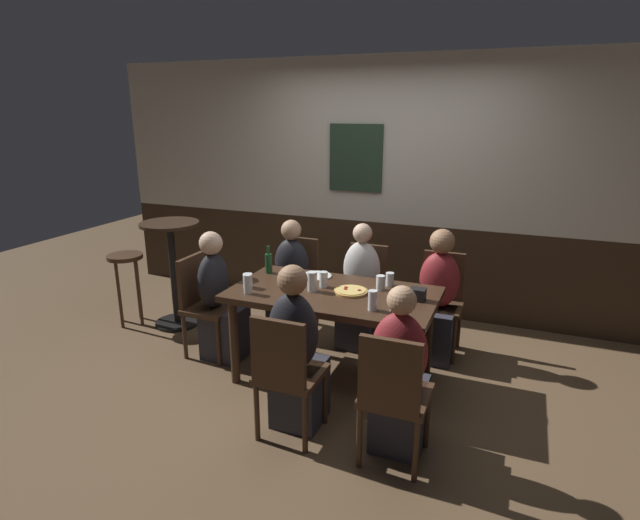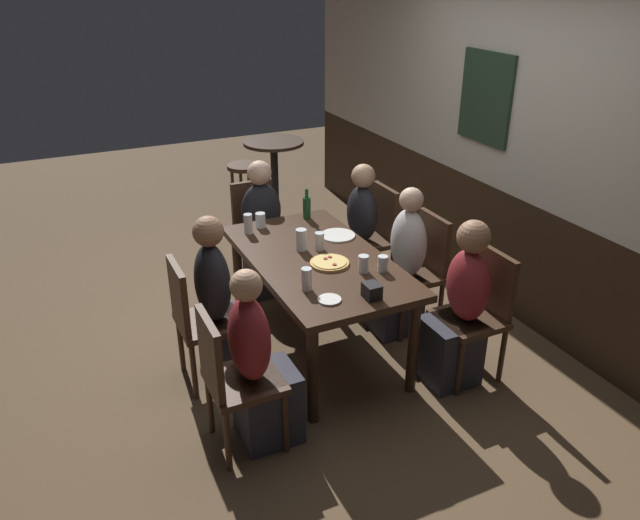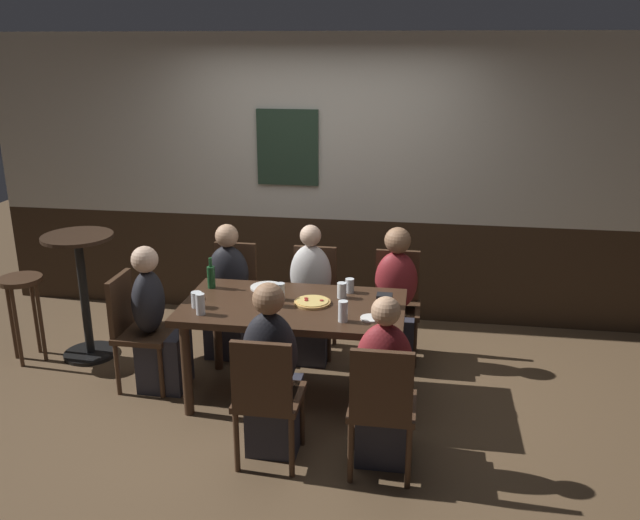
# 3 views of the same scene
# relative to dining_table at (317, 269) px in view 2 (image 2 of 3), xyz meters

# --- Properties ---
(ground_plane) EXTENTS (12.00, 12.00, 0.00)m
(ground_plane) POSITION_rel_dining_table_xyz_m (0.00, 0.00, -0.65)
(ground_plane) COLOR brown
(wall_back) EXTENTS (6.40, 0.13, 2.60)m
(wall_back) POSITION_rel_dining_table_xyz_m (-0.00, 1.65, 0.65)
(wall_back) COLOR #332316
(wall_back) RESTS_ON ground_plane
(dining_table) EXTENTS (1.58, 0.86, 0.74)m
(dining_table) POSITION_rel_dining_table_xyz_m (0.00, 0.00, 0.00)
(dining_table) COLOR #382316
(dining_table) RESTS_ON ground_plane
(chair_mid_far) EXTENTS (0.40, 0.40, 0.88)m
(chair_mid_far) POSITION_rel_dining_table_xyz_m (0.00, 0.85, -0.16)
(chair_mid_far) COLOR #422B1C
(chair_mid_far) RESTS_ON ground_plane
(chair_mid_near) EXTENTS (0.40, 0.40, 0.88)m
(chair_mid_near) POSITION_rel_dining_table_xyz_m (0.00, -0.85, -0.16)
(chair_mid_near) COLOR #422B1C
(chair_mid_near) RESTS_ON ground_plane
(chair_right_far) EXTENTS (0.40, 0.40, 0.88)m
(chair_right_far) POSITION_rel_dining_table_xyz_m (0.69, 0.85, -0.16)
(chair_right_far) COLOR #422B1C
(chair_right_far) RESTS_ON ground_plane
(chair_left_far) EXTENTS (0.40, 0.40, 0.88)m
(chair_left_far) POSITION_rel_dining_table_xyz_m (-0.69, 0.85, -0.16)
(chair_left_far) COLOR #422B1C
(chair_left_far) RESTS_ON ground_plane
(chair_right_near) EXTENTS (0.40, 0.40, 0.88)m
(chair_right_near) POSITION_rel_dining_table_xyz_m (0.69, -0.85, -0.16)
(chair_right_near) COLOR #422B1C
(chair_right_near) RESTS_ON ground_plane
(chair_head_west) EXTENTS (0.40, 0.40, 0.88)m
(chair_head_west) POSITION_rel_dining_table_xyz_m (-1.20, 0.00, -0.16)
(chair_head_west) COLOR #422B1C
(chair_head_west) RESTS_ON ground_plane
(person_mid_far) EXTENTS (0.34, 0.37, 1.12)m
(person_mid_far) POSITION_rel_dining_table_xyz_m (-0.00, 0.68, -0.18)
(person_mid_far) COLOR #2D2D38
(person_mid_far) RESTS_ON ground_plane
(person_mid_near) EXTENTS (0.34, 0.37, 1.16)m
(person_mid_near) POSITION_rel_dining_table_xyz_m (0.00, -0.68, -0.16)
(person_mid_near) COLOR #2D2D38
(person_mid_near) RESTS_ON ground_plane
(person_right_far) EXTENTS (0.34, 0.37, 1.13)m
(person_right_far) POSITION_rel_dining_table_xyz_m (0.69, 0.68, -0.17)
(person_right_far) COLOR #2D2D38
(person_right_far) RESTS_ON ground_plane
(person_left_far) EXTENTS (0.34, 0.37, 1.10)m
(person_left_far) POSITION_rel_dining_table_xyz_m (-0.69, 0.68, -0.19)
(person_left_far) COLOR #2D2D38
(person_left_far) RESTS_ON ground_plane
(person_right_near) EXTENTS (0.34, 0.37, 1.12)m
(person_right_near) POSITION_rel_dining_table_xyz_m (0.69, -0.68, -0.19)
(person_right_near) COLOR #2D2D38
(person_right_near) RESTS_ON ground_plane
(person_head_west) EXTENTS (0.37, 0.34, 1.12)m
(person_head_west) POSITION_rel_dining_table_xyz_m (-1.04, 0.00, -0.18)
(person_head_west) COLOR #2D2D38
(person_head_west) RESTS_ON ground_plane
(pizza) EXTENTS (0.26, 0.26, 0.03)m
(pizza) POSITION_rel_dining_table_xyz_m (0.13, 0.03, 0.10)
(pizza) COLOR tan
(pizza) RESTS_ON dining_table
(pint_glass_pale) EXTENTS (0.06, 0.06, 0.14)m
(pint_glass_pale) POSITION_rel_dining_table_xyz_m (0.39, -0.25, 0.15)
(pint_glass_pale) COLOR silver
(pint_glass_pale) RESTS_ON dining_table
(tumbler_water) EXTENTS (0.07, 0.07, 0.11)m
(tumbler_water) POSITION_rel_dining_table_xyz_m (0.32, 0.18, 0.14)
(tumbler_water) COLOR silver
(tumbler_water) RESTS_ON dining_table
(beer_glass_half) EXTENTS (0.07, 0.07, 0.13)m
(beer_glass_half) POSITION_rel_dining_table_xyz_m (-0.11, 0.07, 0.14)
(beer_glass_half) COLOR silver
(beer_glass_half) RESTS_ON dining_table
(beer_glass_tall) EXTENTS (0.06, 0.06, 0.15)m
(beer_glass_tall) POSITION_rel_dining_table_xyz_m (-0.59, -0.28, 0.15)
(beer_glass_tall) COLOR silver
(beer_glass_tall) RESTS_ON dining_table
(pint_glass_amber) EXTENTS (0.07, 0.07, 0.11)m
(pint_glass_amber) POSITION_rel_dining_table_xyz_m (-0.66, -0.16, 0.13)
(pint_glass_amber) COLOR silver
(pint_glass_amber) RESTS_ON dining_table
(tumbler_short) EXTENTS (0.07, 0.07, 0.11)m
(tumbler_short) POSITION_rel_dining_table_xyz_m (0.37, 0.29, 0.13)
(tumbler_short) COLOR silver
(tumbler_short) RESTS_ON dining_table
(highball_clear) EXTENTS (0.08, 0.08, 0.15)m
(highball_clear) POSITION_rel_dining_table_xyz_m (-0.15, -0.05, 0.15)
(highball_clear) COLOR silver
(highball_clear) RESTS_ON dining_table
(beer_bottle_green) EXTENTS (0.06, 0.06, 0.24)m
(beer_bottle_green) POSITION_rel_dining_table_xyz_m (-0.67, 0.23, 0.18)
(beer_bottle_green) COLOR #194723
(beer_bottle_green) RESTS_ON dining_table
(plate_white_large) EXTENTS (0.25, 0.25, 0.01)m
(plate_white_large) POSITION_rel_dining_table_xyz_m (-0.26, 0.29, 0.09)
(plate_white_large) COLOR white
(plate_white_large) RESTS_ON dining_table
(plate_white_small) EXTENTS (0.14, 0.14, 0.01)m
(plate_white_small) POSITION_rel_dining_table_xyz_m (0.57, -0.18, 0.09)
(plate_white_small) COLOR white
(plate_white_small) RESTS_ON dining_table
(condiment_caddy) EXTENTS (0.11, 0.09, 0.09)m
(condiment_caddy) POSITION_rel_dining_table_xyz_m (0.64, 0.06, 0.13)
(condiment_caddy) COLOR black
(condiment_caddy) RESTS_ON dining_table
(side_bar_table) EXTENTS (0.56, 0.56, 1.05)m
(side_bar_table) POSITION_rel_dining_table_xyz_m (-1.83, 0.41, -0.04)
(side_bar_table) COLOR black
(side_bar_table) RESTS_ON ground_plane
(bar_stool) EXTENTS (0.34, 0.34, 0.72)m
(bar_stool) POSITION_rel_dining_table_xyz_m (-2.28, 0.26, -0.09)
(bar_stool) COLOR #422B1C
(bar_stool) RESTS_ON ground_plane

